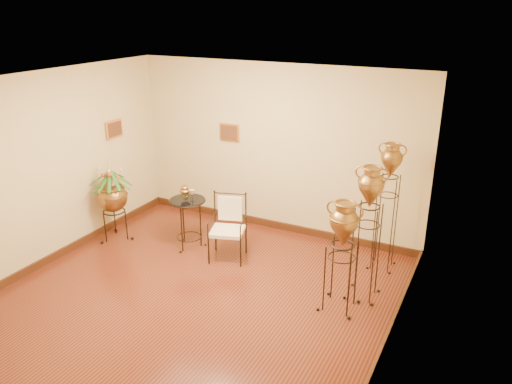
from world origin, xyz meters
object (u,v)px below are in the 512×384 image
at_px(amphora_mid, 367,233).
at_px(side_table, 188,222).
at_px(planter_urn, 112,194).
at_px(armchair, 227,229).
at_px(amphora_tall, 387,206).

relative_size(amphora_mid, side_table, 1.80).
bearing_deg(side_table, planter_urn, -166.32).
bearing_deg(armchair, amphora_tall, 3.00).
relative_size(armchair, side_table, 0.98).
bearing_deg(amphora_tall, amphora_mid, -92.49).
distance_m(amphora_tall, planter_urn, 4.28).
distance_m(amphora_mid, armchair, 2.15).
bearing_deg(amphora_tall, armchair, -159.42).
distance_m(planter_urn, armchair, 2.03).
bearing_deg(amphora_tall, side_table, -165.87).
height_order(amphora_tall, armchair, amphora_tall).
relative_size(planter_urn, side_table, 1.38).
bearing_deg(planter_urn, amphora_tall, 13.99).
xyz_separation_m(amphora_tall, amphora_mid, (-0.04, -0.90, -0.05)).
distance_m(amphora_tall, armchair, 2.34).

